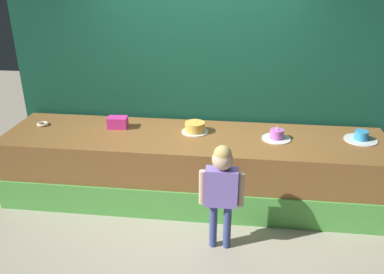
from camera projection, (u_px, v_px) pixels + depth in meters
ground_plane at (188, 221)px, 4.37m from camera, size 12.00×12.00×0.00m
stage_platform at (194, 167)px, 4.66m from camera, size 4.34×1.03×0.80m
curtain_backdrop at (200, 59)px, 4.76m from camera, size 4.60×0.08×3.08m
child_figure at (222, 184)px, 3.69m from camera, size 0.43×0.20×1.10m
pink_box at (118, 122)px, 4.71m from camera, size 0.24×0.17×0.13m
donut at (43, 124)px, 4.80m from camera, size 0.14×0.14×0.03m
cake_left at (195, 128)px, 4.59m from camera, size 0.31×0.31×0.16m
cake_center at (277, 135)px, 4.41m from camera, size 0.32×0.32×0.17m
cake_right at (361, 137)px, 4.39m from camera, size 0.35×0.35×0.11m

